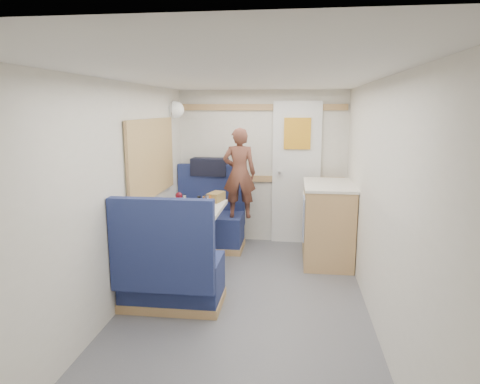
# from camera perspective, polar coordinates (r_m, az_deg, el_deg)

# --- Properties ---
(floor) EXTENTS (4.50, 4.50, 0.00)m
(floor) POSITION_cam_1_polar(r_m,az_deg,el_deg) (3.81, 0.14, -16.54)
(floor) COLOR #515156
(floor) RESTS_ON ground
(ceiling) EXTENTS (4.50, 4.50, 0.00)m
(ceiling) POSITION_cam_1_polar(r_m,az_deg,el_deg) (3.38, 0.16, 15.07)
(ceiling) COLOR silver
(ceiling) RESTS_ON wall_back
(wall_back) EXTENTS (2.20, 0.02, 2.00)m
(wall_back) POSITION_cam_1_polar(r_m,az_deg,el_deg) (5.66, 2.96, 3.31)
(wall_back) COLOR silver
(wall_back) RESTS_ON floor
(wall_left) EXTENTS (0.02, 4.50, 2.00)m
(wall_left) POSITION_cam_1_polar(r_m,az_deg,el_deg) (3.75, -16.76, -1.15)
(wall_left) COLOR silver
(wall_left) RESTS_ON floor
(wall_right) EXTENTS (0.02, 4.50, 2.00)m
(wall_right) POSITION_cam_1_polar(r_m,az_deg,el_deg) (3.50, 18.33, -2.11)
(wall_right) COLOR silver
(wall_right) RESTS_ON floor
(oak_trim_low) EXTENTS (2.15, 0.02, 0.08)m
(oak_trim_low) POSITION_cam_1_polar(r_m,az_deg,el_deg) (5.67, 2.93, 1.78)
(oak_trim_low) COLOR #A28049
(oak_trim_low) RESTS_ON wall_back
(oak_trim_high) EXTENTS (2.15, 0.02, 0.08)m
(oak_trim_high) POSITION_cam_1_polar(r_m,az_deg,el_deg) (5.59, 3.03, 11.23)
(oak_trim_high) COLOR #A28049
(oak_trim_high) RESTS_ON wall_back
(side_window) EXTENTS (0.04, 1.30, 0.72)m
(side_window) POSITION_cam_1_polar(r_m,az_deg,el_deg) (4.63, -11.71, 4.46)
(side_window) COLOR #A4AF95
(side_window) RESTS_ON wall_left
(rear_door) EXTENTS (0.62, 0.12, 1.86)m
(rear_door) POSITION_cam_1_polar(r_m,az_deg,el_deg) (5.62, 7.52, 2.88)
(rear_door) COLOR white
(rear_door) RESTS_ON wall_back
(dinette_table) EXTENTS (0.62, 0.92, 0.72)m
(dinette_table) POSITION_cam_1_polar(r_m,az_deg,el_deg) (4.63, -6.33, -3.98)
(dinette_table) COLOR white
(dinette_table) RESTS_ON floor
(bench_far) EXTENTS (0.90, 0.59, 1.05)m
(bench_far) POSITION_cam_1_polar(r_m,az_deg,el_deg) (5.52, -4.18, -4.34)
(bench_far) COLOR #18194F
(bench_far) RESTS_ON floor
(bench_near) EXTENTS (0.90, 0.59, 1.05)m
(bench_near) POSITION_cam_1_polar(r_m,az_deg,el_deg) (3.93, -9.24, -10.97)
(bench_near) COLOR #18194F
(bench_near) RESTS_ON floor
(ledge) EXTENTS (0.90, 0.14, 0.04)m
(ledge) POSITION_cam_1_polar(r_m,az_deg,el_deg) (5.64, -3.75, 2.04)
(ledge) COLOR #A28049
(ledge) RESTS_ON bench_far
(dome_light) EXTENTS (0.20, 0.20, 0.20)m
(dome_light) POSITION_cam_1_polar(r_m,az_deg,el_deg) (5.40, -8.57, 10.81)
(dome_light) COLOR white
(dome_light) RESTS_ON wall_left
(galley_counter) EXTENTS (0.57, 0.92, 0.92)m
(galley_counter) POSITION_cam_1_polar(r_m,az_deg,el_deg) (5.08, 11.55, -3.95)
(galley_counter) COLOR #A28049
(galley_counter) RESTS_ON floor
(person) EXTENTS (0.41, 0.29, 1.09)m
(person) POSITION_cam_1_polar(r_m,az_deg,el_deg) (5.16, -0.09, 2.52)
(person) COLOR brown
(person) RESTS_ON bench_far
(duffel_bag) EXTENTS (0.48, 0.24, 0.23)m
(duffel_bag) POSITION_cam_1_polar(r_m,az_deg,el_deg) (5.63, -4.06, 3.38)
(duffel_bag) COLOR black
(duffel_bag) RESTS_ON ledge
(tray) EXTENTS (0.42, 0.47, 0.02)m
(tray) POSITION_cam_1_polar(r_m,az_deg,el_deg) (4.33, -6.63, -2.83)
(tray) COLOR white
(tray) RESTS_ON dinette_table
(orange_fruit) EXTENTS (0.07, 0.07, 0.07)m
(orange_fruit) POSITION_cam_1_polar(r_m,az_deg,el_deg) (4.49, -4.46, -1.74)
(orange_fruit) COLOR orange
(orange_fruit) RESTS_ON tray
(cheese_block) EXTENTS (0.12, 0.09, 0.04)m
(cheese_block) POSITION_cam_1_polar(r_m,az_deg,el_deg) (4.36, -5.76, -2.35)
(cheese_block) COLOR #DCC77F
(cheese_block) RESTS_ON tray
(wine_glass) EXTENTS (0.08, 0.08, 0.17)m
(wine_glass) POSITION_cam_1_polar(r_m,az_deg,el_deg) (4.60, -8.15, -0.58)
(wine_glass) COLOR white
(wine_glass) RESTS_ON dinette_table
(tumbler_left) EXTENTS (0.06, 0.06, 0.10)m
(tumbler_left) POSITION_cam_1_polar(r_m,az_deg,el_deg) (4.27, -9.24, -2.54)
(tumbler_left) COLOR silver
(tumbler_left) RESTS_ON dinette_table
(tumbler_mid) EXTENTS (0.07, 0.07, 0.11)m
(tumbler_mid) POSITION_cam_1_polar(r_m,az_deg,el_deg) (4.77, -7.59, -1.01)
(tumbler_mid) COLOR white
(tumbler_mid) RESTS_ON dinette_table
(tumbler_right) EXTENTS (0.07, 0.07, 0.11)m
(tumbler_right) POSITION_cam_1_polar(r_m,az_deg,el_deg) (4.68, -4.59, -1.15)
(tumbler_right) COLOR white
(tumbler_right) RESTS_ON dinette_table
(beer_glass) EXTENTS (0.06, 0.06, 0.09)m
(beer_glass) POSITION_cam_1_polar(r_m,az_deg,el_deg) (4.77, -4.19, -1.03)
(beer_glass) COLOR #964715
(beer_glass) RESTS_ON dinette_table
(pepper_grinder) EXTENTS (0.04, 0.04, 0.10)m
(pepper_grinder) POSITION_cam_1_polar(r_m,az_deg,el_deg) (4.71, -5.49, -1.14)
(pepper_grinder) COLOR black
(pepper_grinder) RESTS_ON dinette_table
(bread_loaf) EXTENTS (0.19, 0.27, 0.10)m
(bread_loaf) POSITION_cam_1_polar(r_m,az_deg,el_deg) (4.90, -3.21, -0.64)
(bread_loaf) COLOR brown
(bread_loaf) RESTS_ON dinette_table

